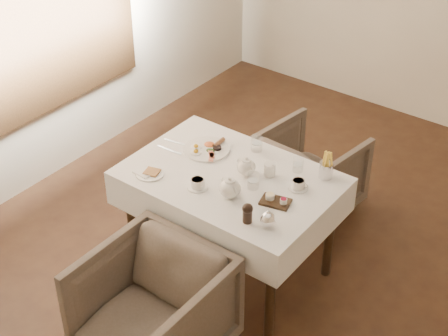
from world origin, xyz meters
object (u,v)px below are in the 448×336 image
teapot_centre (246,166)px  armchair_far (307,172)px  table (230,191)px  armchair_near (153,310)px  breakfast_plate (207,149)px

teapot_centre → armchair_far: bearing=106.6°
table → armchair_near: bearing=-84.2°
breakfast_plate → teapot_centre: size_ratio=1.92×
breakfast_plate → teapot_centre: 0.37m
armchair_far → teapot_centre: bearing=99.2°
table → armchair_near: size_ratio=1.72×
teapot_centre → armchair_near: bearing=-74.0°
armchair_near → table: bearing=95.9°
teapot_centre → table: bearing=-120.6°
armchair_far → table: bearing=94.5°
table → armchair_near: 0.89m
breakfast_plate → teapot_centre: bearing=10.8°
armchair_far → teapot_centre: size_ratio=4.37×
table → teapot_centre: 0.20m
breakfast_plate → teapot_centre: (0.36, -0.07, 0.05)m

